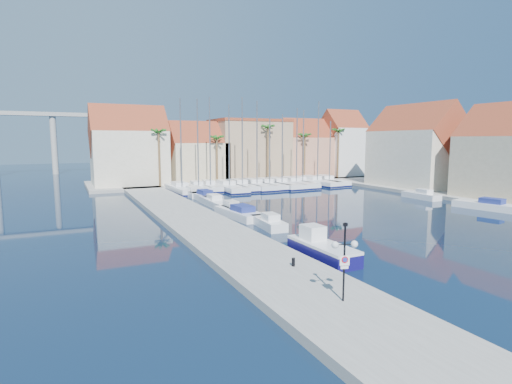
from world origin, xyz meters
The scene contains 39 objects.
ground centered at (0.00, 0.00, 0.00)m, with size 260.00×260.00×0.00m, color black.
quay_west centered at (-9.00, 13.50, 0.25)m, with size 6.00×77.00×0.50m, color gray.
shore_north centered at (10.00, 48.00, 0.25)m, with size 54.00×16.00×0.50m, color gray.
shore_east centered at (32.00, 15.00, 0.25)m, with size 12.00×60.00×0.50m, color gray.
lamp_post centered at (-8.53, -9.38, 2.97)m, with size 1.24×0.61×3.77m.
bollard centered at (-7.95, -3.85, 0.75)m, with size 0.20×0.20×0.51m, color black.
fishing_boat centered at (-4.52, -1.81, 0.69)m, with size 2.07×6.00×2.09m.
motorboat_west_0 centered at (-3.32, 8.28, 0.51)m, with size 2.10×5.34×1.40m.
motorboat_west_1 centered at (-3.84, 13.81, 0.51)m, with size 2.96×7.47×1.40m.
motorboat_west_2 centered at (-3.71, 17.01, 0.51)m, with size 1.82×5.38×1.40m.
motorboat_west_3 centered at (-3.61, 22.72, 0.51)m, with size 1.98×5.98×1.40m.
motorboat_west_4 centered at (-3.27, 27.65, 0.51)m, with size 2.63×6.63×1.40m.
motorboat_west_5 centered at (-3.40, 32.29, 0.51)m, with size 2.55×7.54×1.40m.
motorboat_west_6 centered at (-3.68, 38.54, 0.51)m, with size 3.02×7.45×1.40m.
motorboat_east_0 centered at (24.02, 5.88, 0.51)m, with size 3.55×7.18×1.40m.
motorboat_east_1 centered at (24.00, 15.28, 0.51)m, with size 1.85×5.53×1.40m.
sailboat_0 centered at (-4.16, 35.79, 0.61)m, with size 2.95×10.07×14.23m.
sailboat_1 centered at (-1.33, 36.27, 0.65)m, with size 2.63×8.62×14.27m.
sailboat_2 centered at (0.75, 36.57, 0.65)m, with size 2.89×8.66×14.67m.
sailboat_3 centered at (3.32, 35.11, 0.57)m, with size 3.63×11.85×13.48m.
sailboat_4 centered at (5.87, 35.79, 0.60)m, with size 3.08×10.73×14.76m.
sailboat_5 centered at (8.34, 35.52, 0.59)m, with size 3.24×11.33×14.23m.
sailboat_6 centered at (10.60, 35.43, 0.57)m, with size 3.44×10.87×11.88m.
sailboat_7 centered at (12.97, 35.46, 0.56)m, with size 3.44×12.03×12.30m.
sailboat_8 centered at (15.84, 35.50, 0.57)m, with size 3.23×11.72×13.36m.
sailboat_9 centered at (17.79, 36.35, 0.63)m, with size 2.47×8.54×13.18m.
sailboat_10 centered at (20.50, 36.05, 0.58)m, with size 4.09×12.07×14.76m.
sailboat_11 centered at (23.18, 35.96, 0.56)m, with size 3.77×11.26×11.37m.
building_0 centered at (-10.00, 47.00, 6.52)m, with size 12.30×9.00×13.50m.
building_1 centered at (2.00, 47.00, 5.30)m, with size 10.30×8.00×11.00m.
building_2 centered at (13.00, 48.00, 6.26)m, with size 14.20×10.20×11.50m.
building_3 centered at (25.00, 47.00, 5.86)m, with size 10.30×8.00×12.00m.
building_4 centered at (34.00, 46.00, 6.97)m, with size 8.30×8.00×14.00m.
building_6 centered at (32.00, 24.00, 6.52)m, with size 9.00×14.30×13.50m.
palm_0 centered at (-6.00, 42.00, 9.08)m, with size 2.60×2.60×10.15m.
palm_1 centered at (4.00, 42.00, 8.14)m, with size 2.60×2.60×9.15m.
palm_2 centered at (14.00, 42.00, 10.02)m, with size 2.60×2.60×11.15m.
palm_3 centered at (22.00, 42.00, 8.61)m, with size 2.60×2.60×9.65m.
palm_4 centered at (30.00, 42.00, 9.55)m, with size 2.60×2.60×10.65m.
Camera 1 is at (-20.03, -23.81, 8.03)m, focal length 28.00 mm.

